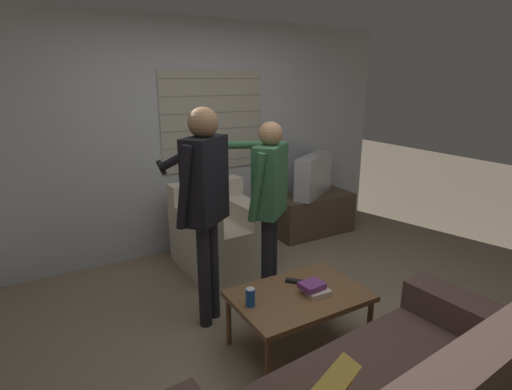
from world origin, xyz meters
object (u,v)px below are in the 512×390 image
Objects in this scene: book_stack at (314,288)px; armchair_beige at (218,232)px; person_left_standing at (204,192)px; soda_can at (250,297)px; spare_remote at (294,281)px; coffee_table at (299,299)px; person_right_standing at (269,191)px; tv at (314,175)px.

armchair_beige is at bearing 89.97° from book_stack.
person_left_standing is at bearing 127.16° from book_stack.
soda_can is at bearing 169.09° from book_stack.
person_left_standing is 0.95m from spare_remote.
armchair_beige reaches higher than book_stack.
coffee_table is 0.13m from book_stack.
person_right_standing reaches higher than coffee_table.
book_stack is (0.09, -0.05, 0.08)m from coffee_table.
armchair_beige reaches higher than spare_remote.
person_left_standing is 13.70× the size of soda_can.
soda_can is at bearing 150.04° from spare_remote.
armchair_beige is 0.54× the size of person_right_standing.
soda_can is at bearing 173.84° from coffee_table.
coffee_table is 2.35m from tv.
soda_can is at bearing 70.04° from armchair_beige.
armchair_beige is 6.85× the size of soda_can.
book_stack is at bearing -28.44° from coffee_table.
person_right_standing is (-1.32, -1.06, 0.24)m from tv.
tv is 2.57m from soda_can.
tv is 4.00× the size of book_stack.
coffee_table is (-0.09, -1.59, 0.05)m from armchair_beige.
tv is at bearing 4.84° from spare_remote.
person_right_standing is 1.01m from soda_can.
book_stack is 0.20m from spare_remote.
soda_can reaches higher than spare_remote.
person_right_standing is at bearing 7.49° from tv.
book_stack is 1.54× the size of soda_can.
soda_can is (-0.47, -1.55, 0.15)m from armchair_beige.
person_right_standing is 8.20× the size of book_stack.
person_right_standing reaches higher than tv.
spare_remote is (-0.03, 0.20, -0.03)m from book_stack.
armchair_beige reaches higher than coffee_table.
tv reaches higher than book_stack.
person_right_standing is (0.09, -0.87, 0.66)m from armchair_beige.
person_right_standing reaches higher than spare_remote.
coffee_table is 0.60× the size of person_right_standing.
tv is 2.27m from person_left_standing.
person_right_standing is 0.80m from spare_remote.
person_left_standing is at bearing 95.35° from soda_can.
coffee_table is at bearing -6.16° from soda_can.
coffee_table is 0.95m from person_right_standing.
book_stack is (0.53, -0.70, -0.62)m from person_left_standing.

